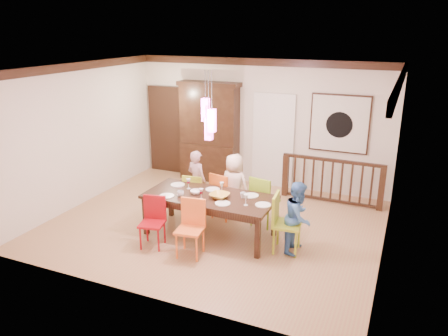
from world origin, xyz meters
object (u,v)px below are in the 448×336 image
at_px(person_far_left, 197,181).
at_px(china_hutch, 209,132).
at_px(dining_table, 210,200).
at_px(chair_end_right, 287,220).
at_px(person_far_mid, 234,186).
at_px(balustrade, 332,180).
at_px(person_end_right, 298,217).
at_px(chair_far_left, 195,191).

bearing_deg(person_far_left, china_hutch, -54.38).
relative_size(dining_table, person_far_left, 1.82).
relative_size(chair_end_right, person_far_left, 0.79).
height_order(dining_table, person_far_left, person_far_left).
relative_size(chair_end_right, person_far_mid, 0.78).
distance_m(china_hutch, person_far_mid, 2.35).
relative_size(dining_table, balustrade, 1.08).
xyz_separation_m(dining_table, person_end_right, (1.58, 0.05, -0.07)).
height_order(chair_far_left, person_end_right, person_end_right).
relative_size(balustrade, person_far_mid, 1.67).
height_order(chair_end_right, person_end_right, person_end_right).
xyz_separation_m(chair_far_left, china_hutch, (-0.65, 2.06, 0.69)).
xyz_separation_m(chair_far_left, person_far_mid, (0.73, 0.23, 0.14)).
distance_m(dining_table, china_hutch, 3.06).
bearing_deg(dining_table, balustrade, 55.08).
xyz_separation_m(china_hutch, person_far_left, (0.58, -1.84, -0.55)).
bearing_deg(person_far_left, person_end_right, 177.71).
bearing_deg(dining_table, chair_end_right, -1.01).
xyz_separation_m(chair_end_right, balustrade, (0.28, 2.43, -0.07)).
bearing_deg(person_far_left, chair_end_right, 174.31).
relative_size(china_hutch, person_far_mid, 1.85).
xyz_separation_m(person_far_mid, person_end_right, (1.48, -0.86, -0.03)).
bearing_deg(balustrade, person_far_left, -147.03).
distance_m(chair_end_right, person_far_mid, 1.63).
height_order(chair_far_left, chair_end_right, chair_end_right).
xyz_separation_m(dining_table, china_hutch, (-1.28, 2.73, 0.51)).
xyz_separation_m(chair_far_left, person_far_left, (-0.07, 0.22, 0.13)).
bearing_deg(dining_table, person_end_right, 2.35).
relative_size(person_far_left, person_end_right, 1.04).
height_order(china_hutch, person_end_right, china_hutch).
xyz_separation_m(chair_end_right, person_far_mid, (-1.32, 0.95, 0.07)).
height_order(china_hutch, person_far_left, china_hutch).
relative_size(chair_end_right, china_hutch, 0.42).
height_order(dining_table, balustrade, balustrade).
height_order(china_hutch, person_far_mid, china_hutch).
height_order(chair_end_right, person_far_mid, person_far_mid).
distance_m(dining_table, person_far_mid, 0.91).
height_order(dining_table, chair_end_right, chair_end_right).
distance_m(balustrade, person_end_right, 2.34).
bearing_deg(person_end_right, chair_end_right, 121.76).
bearing_deg(china_hutch, person_far_left, -72.51).
height_order(balustrade, person_far_mid, person_far_mid).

